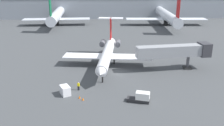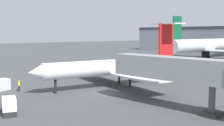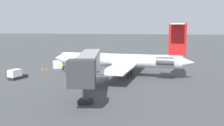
{
  "view_description": "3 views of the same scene",
  "coord_description": "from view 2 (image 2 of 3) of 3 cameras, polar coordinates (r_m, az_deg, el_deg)",
  "views": [
    {
      "loc": [
        -3.69,
        -53.79,
        20.99
      ],
      "look_at": [
        -1.2,
        0.23,
        2.18
      ],
      "focal_mm": 39.62,
      "sensor_mm": 36.0,
      "label": 1
    },
    {
      "loc": [
        34.21,
        -25.15,
        8.77
      ],
      "look_at": [
        -2.69,
        3.9,
        3.84
      ],
      "focal_mm": 47.03,
      "sensor_mm": 36.0,
      "label": 2
    },
    {
      "loc": [
        53.24,
        9.94,
        10.6
      ],
      "look_at": [
        -3.09,
        2.33,
        2.51
      ],
      "focal_mm": 46.43,
      "sensor_mm": 36.0,
      "label": 3
    }
  ],
  "objects": [
    {
      "name": "regional_jet",
      "position": [
        47.52,
        1.5,
        -0.55
      ],
      "size": [
        22.36,
        27.92,
        10.38
      ],
      "color": "white",
      "rests_on": "ground_plane"
    },
    {
      "name": "parked_airliner_west_end",
      "position": [
        103.78,
        17.75,
        3.29
      ],
      "size": [
        30.49,
        36.18,
        13.61
      ],
      "color": "silver",
      "rests_on": "ground_plane"
    },
    {
      "name": "jet_bridge",
      "position": [
        33.23,
        14.74,
        -1.44
      ],
      "size": [
        18.05,
        5.06,
        6.27
      ],
      "color": "gray",
      "rests_on": "ground_plane"
    },
    {
      "name": "ground_crew_marshaller",
      "position": [
        45.95,
        -17.62,
        -4.21
      ],
      "size": [
        0.47,
        0.39,
        1.69
      ],
      "color": "black",
      "rests_on": "ground_plane"
    },
    {
      "name": "ground_plane",
      "position": [
        43.37,
        -1.86,
        -5.75
      ],
      "size": [
        400.0,
        400.0,
        0.1
      ],
      "primitive_type": "cube",
      "color": "#424447"
    },
    {
      "name": "baggage_tug_lead",
      "position": [
        33.64,
        -19.37,
        -7.99
      ],
      "size": [
        4.23,
        2.49,
        1.9
      ],
      "color": "#262628",
      "rests_on": "ground_plane"
    },
    {
      "name": "cargo_container_uld",
      "position": [
        47.56,
        -20.71,
        -3.97
      ],
      "size": [
        2.41,
        2.77,
        1.73
      ],
      "color": "silver",
      "rests_on": "ground_plane"
    }
  ]
}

